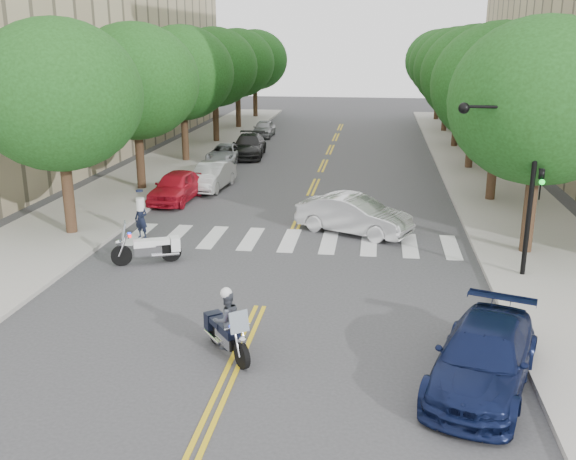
% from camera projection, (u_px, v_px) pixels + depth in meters
% --- Properties ---
extents(ground, '(140.00, 140.00, 0.00)m').
position_uv_depth(ground, '(260.00, 306.00, 19.05)').
color(ground, '#38383A').
rests_on(ground, ground).
extents(sidewalk_left, '(5.00, 60.00, 0.15)m').
position_uv_depth(sidewalk_left, '(176.00, 161.00, 41.14)').
color(sidewalk_left, '#9E9991').
rests_on(sidewalk_left, ground).
extents(sidewalk_right, '(5.00, 60.00, 0.15)m').
position_uv_depth(sidewalk_right, '(480.00, 169.00, 38.65)').
color(sidewalk_right, '#9E9991').
rests_on(sidewalk_right, ground).
extents(tree_l_0, '(6.40, 6.40, 8.45)m').
position_uv_depth(tree_l_0, '(58.00, 95.00, 24.29)').
color(tree_l_0, '#382316').
rests_on(tree_l_0, ground).
extents(tree_l_1, '(6.40, 6.40, 8.45)m').
position_uv_depth(tree_l_1, '(135.00, 82.00, 31.88)').
color(tree_l_1, '#382316').
rests_on(tree_l_1, ground).
extents(tree_l_2, '(6.40, 6.40, 8.45)m').
position_uv_depth(tree_l_2, '(182.00, 73.00, 39.47)').
color(tree_l_2, '#382316').
rests_on(tree_l_2, ground).
extents(tree_l_3, '(6.40, 6.40, 8.45)m').
position_uv_depth(tree_l_3, '(214.00, 67.00, 47.06)').
color(tree_l_3, '#382316').
rests_on(tree_l_3, ground).
extents(tree_l_4, '(6.40, 6.40, 8.45)m').
position_uv_depth(tree_l_4, '(237.00, 63.00, 54.65)').
color(tree_l_4, '#382316').
rests_on(tree_l_4, ground).
extents(tree_l_5, '(6.40, 6.40, 8.45)m').
position_uv_depth(tree_l_5, '(255.00, 60.00, 62.23)').
color(tree_l_5, '#382316').
rests_on(tree_l_5, ground).
extents(tree_r_0, '(6.40, 6.40, 8.45)m').
position_uv_depth(tree_r_0, '(542.00, 102.00, 21.98)').
color(tree_r_0, '#382316').
rests_on(tree_r_0, ground).
extents(tree_r_1, '(6.40, 6.40, 8.45)m').
position_uv_depth(tree_r_1, '(500.00, 85.00, 29.57)').
color(tree_r_1, '#382316').
rests_on(tree_r_1, ground).
extents(tree_r_2, '(6.40, 6.40, 8.45)m').
position_uv_depth(tree_r_2, '(476.00, 75.00, 37.16)').
color(tree_r_2, '#382316').
rests_on(tree_r_2, ground).
extents(tree_r_3, '(6.40, 6.40, 8.45)m').
position_uv_depth(tree_r_3, '(460.00, 69.00, 44.75)').
color(tree_r_3, '#382316').
rests_on(tree_r_3, ground).
extents(tree_r_4, '(6.40, 6.40, 8.45)m').
position_uv_depth(tree_r_4, '(448.00, 64.00, 52.34)').
color(tree_r_4, '#382316').
rests_on(tree_r_4, ground).
extents(tree_r_5, '(6.40, 6.40, 8.45)m').
position_uv_depth(tree_r_5, '(440.00, 61.00, 59.92)').
color(tree_r_5, '#382316').
rests_on(tree_r_5, ground).
extents(traffic_signal_pole, '(2.82, 0.42, 6.00)m').
position_uv_depth(traffic_signal_pole, '(518.00, 167.00, 20.28)').
color(traffic_signal_pole, black).
rests_on(traffic_signal_pole, ground).
extents(motorcycle_police, '(1.56, 1.89, 1.80)m').
position_uv_depth(motorcycle_police, '(226.00, 324.00, 16.01)').
color(motorcycle_police, black).
rests_on(motorcycle_police, ground).
extents(motorcycle_parked, '(2.31, 1.27, 1.58)m').
position_uv_depth(motorcycle_parked, '(152.00, 248.00, 22.59)').
color(motorcycle_parked, black).
rests_on(motorcycle_parked, ground).
extents(officer_standing, '(0.67, 0.55, 1.59)m').
position_uv_depth(officer_standing, '(141.00, 219.00, 25.29)').
color(officer_standing, black).
rests_on(officer_standing, ground).
extents(convertible, '(4.96, 3.46, 1.55)m').
position_uv_depth(convertible, '(354.00, 215.00, 25.96)').
color(convertible, silver).
rests_on(convertible, ground).
extents(sedan_blue, '(3.46, 5.32, 1.43)m').
position_uv_depth(sedan_blue, '(484.00, 358.00, 14.51)').
color(sedan_blue, '#0E173B').
rests_on(sedan_blue, ground).
extents(parked_car_a, '(1.99, 4.43, 1.48)m').
position_uv_depth(parked_car_a, '(176.00, 186.00, 31.07)').
color(parked_car_a, red).
rests_on(parked_car_a, ground).
extents(parked_car_b, '(1.81, 4.28, 1.37)m').
position_uv_depth(parked_car_b, '(212.00, 176.00, 33.60)').
color(parked_car_b, beige).
rests_on(parked_car_b, ground).
extents(parked_car_c, '(1.97, 4.16, 1.15)m').
position_uv_depth(parked_car_c, '(225.00, 153.00, 40.83)').
color(parked_car_c, '#B9BBC1').
rests_on(parked_car_c, ground).
extents(parked_car_d, '(2.43, 5.17, 1.46)m').
position_uv_depth(parked_car_d, '(249.00, 146.00, 42.76)').
color(parked_car_d, black).
rests_on(parked_car_d, ground).
extents(parked_car_e, '(1.57, 3.82, 1.30)m').
position_uv_depth(parked_car_e, '(264.00, 129.00, 51.39)').
color(parked_car_e, '#999A9E').
rests_on(parked_car_e, ground).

